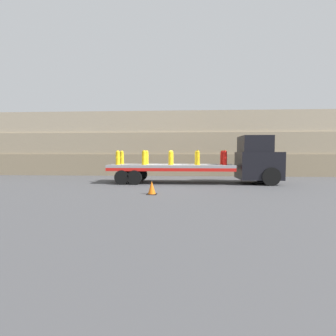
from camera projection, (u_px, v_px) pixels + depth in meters
name	position (u px, v px, depth m)	size (l,w,h in m)	color
ground_plane	(171.00, 183.00, 17.28)	(120.00, 120.00, 0.00)	#474749
rock_cliff	(175.00, 144.00, 23.77)	(60.00, 3.30, 5.58)	#84755B
truck_cab	(259.00, 160.00, 16.83)	(2.57, 2.59, 3.05)	black
flatbed_trailer	(163.00, 168.00, 17.26)	(8.03, 2.59, 1.22)	gray
fire_hydrant_yellow_near_0	(118.00, 158.00, 16.85)	(0.34, 0.55, 0.92)	gold
fire_hydrant_yellow_far_0	(122.00, 157.00, 17.94)	(0.34, 0.55, 0.92)	gold
fire_hydrant_yellow_near_1	(144.00, 158.00, 16.74)	(0.34, 0.55, 0.92)	gold
fire_hydrant_yellow_far_1	(146.00, 157.00, 17.83)	(0.34, 0.55, 0.92)	gold
fire_hydrant_yellow_near_2	(171.00, 158.00, 16.64)	(0.34, 0.55, 0.92)	gold
fire_hydrant_yellow_far_2	(171.00, 157.00, 17.73)	(0.34, 0.55, 0.92)	gold
fire_hydrant_yellow_near_3	(198.00, 158.00, 16.53)	(0.34, 0.55, 0.92)	gold
fire_hydrant_yellow_far_3	(197.00, 157.00, 17.62)	(0.34, 0.55, 0.92)	gold
fire_hydrant_red_near_4	(225.00, 158.00, 16.42)	(0.34, 0.55, 0.92)	red
fire_hydrant_red_far_4	(222.00, 158.00, 17.51)	(0.34, 0.55, 0.92)	red
cargo_strap_rear	(145.00, 150.00, 17.26)	(0.05, 2.69, 0.01)	yellow
cargo_strap_middle	(197.00, 150.00, 17.05)	(0.05, 2.69, 0.01)	yellow
cargo_strap_front	(224.00, 150.00, 16.94)	(0.05, 2.69, 0.01)	yellow
traffic_cone	(152.00, 188.00, 12.48)	(0.48, 0.48, 0.64)	black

